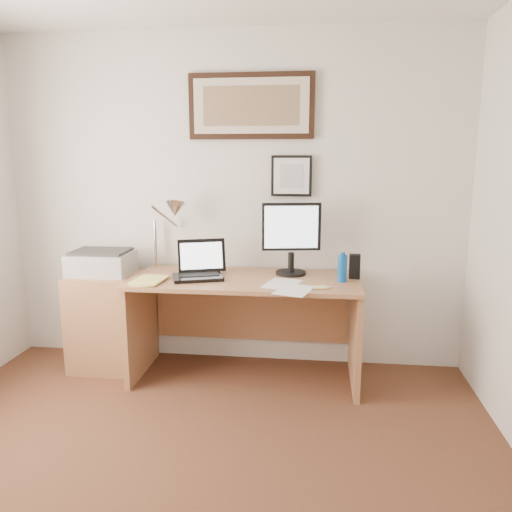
# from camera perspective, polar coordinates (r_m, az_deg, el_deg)

# --- Properties ---
(wall_back) EXTENTS (3.50, 0.02, 2.50)m
(wall_back) POSITION_cam_1_polar(r_m,az_deg,el_deg) (3.82, -2.74, 6.18)
(wall_back) COLOR silver
(wall_back) RESTS_ON ground
(side_cabinet) EXTENTS (0.50, 0.40, 0.73)m
(side_cabinet) POSITION_cam_1_polar(r_m,az_deg,el_deg) (3.96, -16.74, -7.21)
(side_cabinet) COLOR #95633E
(side_cabinet) RESTS_ON floor
(water_bottle) EXTENTS (0.06, 0.06, 0.18)m
(water_bottle) POSITION_cam_1_polar(r_m,az_deg,el_deg) (3.45, 9.83, -1.42)
(water_bottle) COLOR #0C4FA0
(water_bottle) RESTS_ON desk
(bottle_cap) EXTENTS (0.03, 0.03, 0.02)m
(bottle_cap) POSITION_cam_1_polar(r_m,az_deg,el_deg) (3.43, 9.89, 0.23)
(bottle_cap) COLOR #0C4FA0
(bottle_cap) RESTS_ON water_bottle
(speaker) EXTENTS (0.08, 0.07, 0.17)m
(speaker) POSITION_cam_1_polar(r_m,az_deg,el_deg) (3.56, 11.20, -1.17)
(speaker) COLOR black
(speaker) RESTS_ON desk
(paper_sheet_a) EXTENTS (0.28, 0.34, 0.00)m
(paper_sheet_a) POSITION_cam_1_polar(r_m,az_deg,el_deg) (3.36, 2.97, -3.18)
(paper_sheet_a) COLOR white
(paper_sheet_a) RESTS_ON desk
(paper_sheet_b) EXTENTS (0.28, 0.34, 0.00)m
(paper_sheet_b) POSITION_cam_1_polar(r_m,az_deg,el_deg) (3.20, 4.38, -3.91)
(paper_sheet_b) COLOR white
(paper_sheet_b) RESTS_ON desk
(sticky_pad) EXTENTS (0.09, 0.09, 0.01)m
(sticky_pad) POSITION_cam_1_polar(r_m,az_deg,el_deg) (3.27, 7.41, -3.57)
(sticky_pad) COLOR #F2D472
(sticky_pad) RESTS_ON desk
(marker_pen) EXTENTS (0.14, 0.06, 0.02)m
(marker_pen) POSITION_cam_1_polar(r_m,az_deg,el_deg) (3.26, 7.50, -3.62)
(marker_pen) COLOR white
(marker_pen) RESTS_ON desk
(book) EXTENTS (0.22, 0.28, 0.02)m
(book) POSITION_cam_1_polar(r_m,az_deg,el_deg) (3.52, -13.59, -2.67)
(book) COLOR #E6E26C
(book) RESTS_ON desk
(desk) EXTENTS (1.60, 0.70, 0.75)m
(desk) POSITION_cam_1_polar(r_m,az_deg,el_deg) (3.66, -1.05, -5.78)
(desk) COLOR #95633E
(desk) RESTS_ON floor
(laptop) EXTENTS (0.40, 0.40, 0.26)m
(laptop) POSITION_cam_1_polar(r_m,az_deg,el_deg) (3.55, -6.50, -1.52)
(laptop) COLOR black
(laptop) RESTS_ON desk
(lcd_monitor) EXTENTS (0.42, 0.22, 0.52)m
(lcd_monitor) POSITION_cam_1_polar(r_m,az_deg,el_deg) (3.57, 4.06, 2.41)
(lcd_monitor) COLOR black
(lcd_monitor) RESTS_ON desk
(printer) EXTENTS (0.44, 0.34, 0.18)m
(printer) POSITION_cam_1_polar(r_m,az_deg,el_deg) (3.89, -17.26, -0.68)
(printer) COLOR #A7A7AA
(printer) RESTS_ON side_cabinet
(desk_lamp) EXTENTS (0.29, 0.27, 0.53)m
(desk_lamp) POSITION_cam_1_polar(r_m,az_deg,el_deg) (3.74, -9.43, 4.95)
(desk_lamp) COLOR silver
(desk_lamp) RESTS_ON desk
(picture_large) EXTENTS (0.92, 0.04, 0.47)m
(picture_large) POSITION_cam_1_polar(r_m,az_deg,el_deg) (3.77, -0.57, 16.77)
(picture_large) COLOR black
(picture_large) RESTS_ON wall_back
(picture_small) EXTENTS (0.30, 0.03, 0.30)m
(picture_small) POSITION_cam_1_polar(r_m,az_deg,el_deg) (3.73, 4.08, 9.11)
(picture_small) COLOR black
(picture_small) RESTS_ON wall_back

